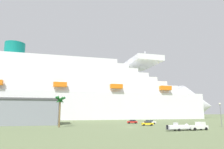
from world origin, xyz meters
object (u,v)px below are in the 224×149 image
(cruise_ship, at_px, (57,94))
(small_boat_on_trailer, at_px, (180,127))
(parked_car_red_hatchback, at_px, (132,122))
(parked_car_yellow_taxi, at_px, (147,123))
(palm_tree, at_px, (60,102))
(street_lamp, at_px, (220,111))
(pickup_truck, at_px, (198,126))
(parked_car_white_van, at_px, (150,122))

(cruise_ship, relative_size, small_boat_on_trailer, 29.09)
(parked_car_red_hatchback, distance_m, parked_car_yellow_taxi, 14.54)
(palm_tree, height_order, street_lamp, palm_tree)
(cruise_ship, xyz_separation_m, small_boat_on_trailer, (39.95, -93.27, -15.89))
(parked_car_red_hatchback, xyz_separation_m, parked_car_yellow_taxi, (1.71, -14.44, -0.00))
(pickup_truck, height_order, parked_car_red_hatchback, pickup_truck)
(pickup_truck, relative_size, parked_car_white_van, 1.20)
(small_boat_on_trailer, relative_size, palm_tree, 0.83)
(street_lamp, bearing_deg, palm_tree, 171.29)
(street_lamp, bearing_deg, parked_car_red_hatchback, 132.84)
(cruise_ship, distance_m, palm_tree, 75.71)
(street_lamp, relative_size, parked_car_white_van, 1.64)
(pickup_truck, height_order, palm_tree, palm_tree)
(street_lamp, xyz_separation_m, parked_car_yellow_taxi, (-21.93, 11.06, -4.35))
(small_boat_on_trailer, distance_m, parked_car_white_van, 31.26)
(palm_tree, xyz_separation_m, street_lamp, (53.22, -8.15, -2.93))
(palm_tree, bearing_deg, street_lamp, -8.71)
(pickup_truck, distance_m, palm_tree, 43.03)
(small_boat_on_trailer, height_order, parked_car_red_hatchback, small_boat_on_trailer)
(small_boat_on_trailer, xyz_separation_m, street_lamp, (20.53, 10.26, 4.23))
(small_boat_on_trailer, distance_m, palm_tree, 38.20)
(palm_tree, relative_size, parked_car_yellow_taxi, 2.27)
(cruise_ship, distance_m, pickup_truck, 104.40)
(parked_car_white_van, bearing_deg, street_lamp, -50.12)
(parked_car_red_hatchback, bearing_deg, small_boat_on_trailer, -85.02)
(cruise_ship, bearing_deg, parked_car_yellow_taxi, -61.82)
(palm_tree, distance_m, parked_car_white_van, 38.68)
(cruise_ship, relative_size, parked_car_red_hatchback, 55.29)
(street_lamp, bearing_deg, parked_car_white_van, 129.88)
(small_boat_on_trailer, bearing_deg, parked_car_red_hatchback, 94.98)
(parked_car_red_hatchback, bearing_deg, palm_tree, -149.62)
(small_boat_on_trailer, xyz_separation_m, parked_car_red_hatchback, (-3.11, 35.76, -0.13))
(street_lamp, bearing_deg, pickup_truck, -147.14)
(parked_car_yellow_taxi, bearing_deg, cruise_ship, 118.18)
(small_boat_on_trailer, bearing_deg, street_lamp, 26.57)
(cruise_ship, distance_m, parked_car_white_van, 77.29)
(parked_car_white_van, bearing_deg, palm_tree, -160.48)
(cruise_ship, height_order, street_lamp, cruise_ship)
(small_boat_on_trailer, xyz_separation_m, palm_tree, (-32.70, 18.41, 7.15))
(parked_car_white_van, relative_size, parked_car_yellow_taxi, 1.09)
(small_boat_on_trailer, xyz_separation_m, parked_car_yellow_taxi, (-1.40, 21.32, -0.13))
(pickup_truck, relative_size, parked_car_red_hatchback, 1.31)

